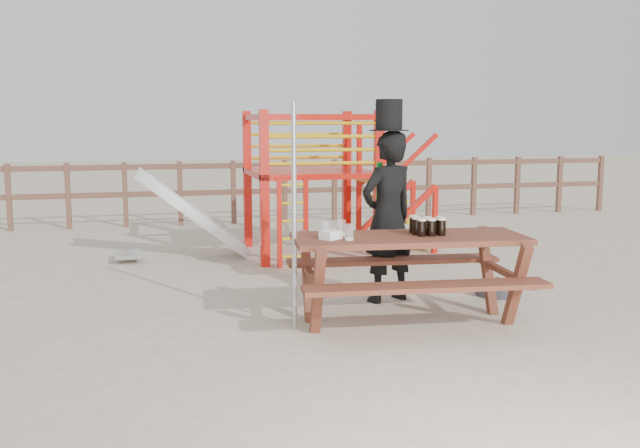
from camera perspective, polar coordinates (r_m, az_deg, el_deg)
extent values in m
plane|color=#C5B699|center=(7.16, 4.17, -7.56)|extent=(60.00, 60.00, 0.00)
cube|color=brown|center=(13.74, -4.90, 4.70)|extent=(15.00, 0.06, 0.10)
cube|color=brown|center=(13.78, -4.87, 2.61)|extent=(15.00, 0.06, 0.10)
cube|color=brown|center=(13.82, -23.64, 1.96)|extent=(0.09, 0.09, 1.20)
cube|color=brown|center=(13.68, -19.51, 2.12)|extent=(0.09, 0.09, 1.20)
cube|color=brown|center=(13.62, -15.32, 2.28)|extent=(0.09, 0.09, 1.20)
cube|color=brown|center=(13.63, -11.12, 2.42)|extent=(0.09, 0.09, 1.20)
cube|color=brown|center=(13.72, -6.94, 2.55)|extent=(0.09, 0.09, 1.20)
cube|color=brown|center=(13.87, -2.83, 2.66)|extent=(0.09, 0.09, 1.20)
cube|color=brown|center=(14.10, 1.17, 2.76)|extent=(0.09, 0.09, 1.20)
cube|color=brown|center=(14.39, 5.02, 2.84)|extent=(0.09, 0.09, 1.20)
cube|color=brown|center=(14.74, 8.70, 2.91)|extent=(0.09, 0.09, 1.20)
cube|color=brown|center=(15.15, 12.20, 2.96)|extent=(0.09, 0.09, 1.20)
cube|color=brown|center=(15.62, 15.50, 3.00)|extent=(0.09, 0.09, 1.20)
cube|color=brown|center=(16.13, 18.60, 3.03)|extent=(0.09, 0.09, 1.20)
cube|color=brown|center=(16.69, 21.50, 3.05)|extent=(0.09, 0.09, 1.20)
cube|color=red|center=(9.52, -4.47, 2.81)|extent=(0.12, 0.12, 2.10)
cube|color=red|center=(9.91, 4.71, 3.02)|extent=(0.12, 0.12, 2.10)
cube|color=red|center=(11.09, -5.84, 3.56)|extent=(0.12, 0.12, 2.10)
cube|color=red|center=(11.43, 2.15, 3.74)|extent=(0.12, 0.12, 2.10)
cube|color=red|center=(10.44, -0.86, 4.14)|extent=(1.72, 1.72, 0.08)
cube|color=red|center=(9.64, 0.22, 8.56)|extent=(1.60, 0.08, 0.08)
cube|color=red|center=(11.20, -1.81, 8.51)|extent=(1.60, 0.08, 0.08)
cube|color=red|center=(10.27, -5.27, 8.50)|extent=(0.08, 1.60, 0.08)
cube|color=red|center=(10.63, 3.38, 8.51)|extent=(0.08, 1.60, 0.08)
cylinder|color=gold|center=(9.66, 0.21, 4.87)|extent=(1.50, 0.05, 0.05)
cylinder|color=gold|center=(11.21, -1.79, 5.34)|extent=(1.50, 0.05, 0.05)
cylinder|color=gold|center=(9.65, 0.21, 5.94)|extent=(1.50, 0.05, 0.05)
cylinder|color=gold|center=(11.21, -1.80, 6.26)|extent=(1.50, 0.05, 0.05)
cylinder|color=gold|center=(9.64, 0.22, 7.01)|extent=(1.50, 0.05, 0.05)
cylinder|color=gold|center=(11.20, -1.80, 7.18)|extent=(1.50, 0.05, 0.05)
cylinder|color=gold|center=(9.64, 0.22, 8.08)|extent=(1.50, 0.05, 0.05)
cylinder|color=gold|center=(11.20, -1.81, 8.10)|extent=(1.50, 0.05, 0.05)
cube|color=red|center=(9.46, -3.27, 0.04)|extent=(0.06, 0.06, 1.20)
cube|color=red|center=(9.53, -1.14, 0.11)|extent=(0.06, 0.06, 1.20)
cylinder|color=gold|center=(9.56, -2.19, -2.60)|extent=(0.36, 0.04, 0.04)
cylinder|color=gold|center=(9.52, -2.20, -1.18)|extent=(0.36, 0.04, 0.04)
cylinder|color=gold|center=(9.49, -2.20, 0.25)|extent=(0.36, 0.04, 0.04)
cylinder|color=gold|center=(9.46, -2.21, 1.69)|extent=(0.36, 0.04, 0.04)
cylinder|color=gold|center=(9.43, -2.22, 3.14)|extent=(0.36, 0.04, 0.04)
cube|color=gold|center=(10.71, 4.11, 3.58)|extent=(0.30, 0.90, 0.06)
cube|color=gold|center=(10.83, 5.50, 2.02)|extent=(0.30, 0.90, 0.06)
cube|color=gold|center=(10.96, 6.86, 0.49)|extent=(0.30, 0.90, 0.06)
cube|color=gold|center=(11.10, 8.18, -1.00)|extent=(0.30, 0.90, 0.06)
cube|color=red|center=(10.47, 6.92, 0.79)|extent=(0.95, 0.08, 0.86)
cube|color=red|center=(11.31, 5.31, 1.37)|extent=(0.95, 0.08, 0.86)
cube|color=silver|center=(10.26, -10.15, 0.68)|extent=(1.53, 0.55, 1.21)
cube|color=silver|center=(9.98, -10.05, 0.71)|extent=(1.58, 0.04, 1.28)
cube|color=silver|center=(10.52, -10.25, 1.08)|extent=(1.58, 0.04, 1.28)
cube|color=silver|center=(10.32, -15.07, -2.36)|extent=(0.35, 0.55, 0.05)
cube|color=brown|center=(6.88, 7.16, -1.15)|extent=(2.29, 1.04, 0.06)
cube|color=brown|center=(6.37, 8.59, -4.99)|extent=(2.24, 0.52, 0.04)
cube|color=brown|center=(7.52, 5.86, -2.91)|extent=(2.24, 0.52, 0.04)
cube|color=brown|center=(6.78, -0.64, -4.97)|extent=(0.21, 1.33, 0.80)
cube|color=brown|center=(7.27, 14.29, -4.31)|extent=(0.21, 1.33, 0.80)
imported|color=black|center=(7.70, 5.44, 0.55)|extent=(0.79, 0.65, 1.85)
cube|color=#0D9827|center=(7.78, 4.76, 2.28)|extent=(0.08, 0.04, 0.43)
cylinder|color=black|center=(7.63, 5.53, 7.48)|extent=(0.42, 0.42, 0.01)
cylinder|color=black|center=(7.63, 5.55, 8.72)|extent=(0.28, 0.28, 0.32)
cube|color=white|center=(7.74, 4.87, 9.55)|extent=(0.14, 0.06, 0.04)
cylinder|color=#B2B2B7|center=(6.67, -2.08, 0.60)|extent=(0.05, 0.05, 2.12)
cylinder|color=#36363B|center=(8.32, 13.95, -5.16)|extent=(0.48, 0.48, 0.11)
cylinder|color=#36363B|center=(8.29, 13.98, -4.48)|extent=(0.06, 0.06, 0.09)
cube|color=white|center=(6.61, 0.85, -0.88)|extent=(0.23, 0.22, 0.08)
cylinder|color=black|center=(6.84, 8.13, -0.36)|extent=(0.08, 0.08, 0.15)
cylinder|color=#F3E5C6|center=(6.83, 8.15, 0.36)|extent=(0.08, 0.08, 0.02)
cylinder|color=black|center=(6.87, 8.92, -0.34)|extent=(0.08, 0.08, 0.15)
cylinder|color=#F3E5C6|center=(6.86, 8.93, 0.37)|extent=(0.08, 0.08, 0.02)
cylinder|color=black|center=(6.92, 9.69, -0.30)|extent=(0.08, 0.08, 0.15)
cylinder|color=#F3E5C6|center=(6.91, 9.71, 0.41)|extent=(0.08, 0.08, 0.02)
cylinder|color=black|center=(6.94, 7.73, -0.23)|extent=(0.08, 0.08, 0.15)
cylinder|color=#F3E5C6|center=(6.93, 7.74, 0.48)|extent=(0.08, 0.08, 0.02)
cylinder|color=black|center=(6.97, 8.56, -0.21)|extent=(0.08, 0.08, 0.15)
cylinder|color=#F3E5C6|center=(6.96, 8.57, 0.49)|extent=(0.08, 0.08, 0.02)
cylinder|color=black|center=(7.00, 9.56, -0.19)|extent=(0.08, 0.08, 0.15)
cylinder|color=#F3E5C6|center=(6.99, 9.58, 0.51)|extent=(0.08, 0.08, 0.02)
cylinder|color=black|center=(7.05, 7.49, -0.09)|extent=(0.08, 0.08, 0.15)
cylinder|color=#F3E5C6|center=(7.04, 7.51, 0.60)|extent=(0.08, 0.08, 0.02)
cylinder|color=silver|center=(6.72, 0.42, -0.43)|extent=(0.08, 0.08, 0.15)
cylinder|color=#F3E5C6|center=(6.73, 0.42, -0.98)|extent=(0.07, 0.07, 0.02)
cylinder|color=silver|center=(6.83, 1.72, -0.29)|extent=(0.08, 0.08, 0.15)
cylinder|color=#F3E5C6|center=(6.84, 1.72, -0.83)|extent=(0.07, 0.07, 0.02)
cylinder|color=silver|center=(6.55, 2.35, -0.66)|extent=(0.08, 0.08, 0.15)
cylinder|color=#F3E5C6|center=(6.56, 2.35, -1.22)|extent=(0.07, 0.07, 0.02)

